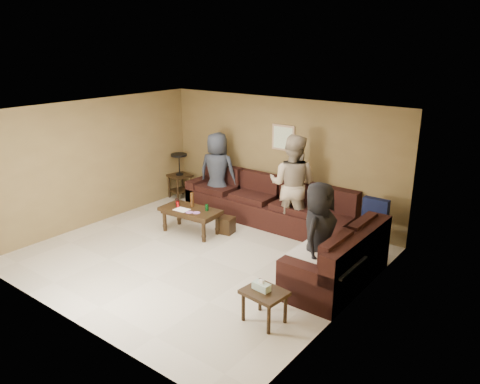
{
  "coord_description": "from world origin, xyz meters",
  "views": [
    {
      "loc": [
        5.07,
        -5.42,
        3.58
      ],
      "look_at": [
        0.25,
        0.85,
        1.0
      ],
      "focal_mm": 35.0,
      "sensor_mm": 36.0,
      "label": 1
    }
  ],
  "objects_px": {
    "coffee_table": "(190,212)",
    "person_right": "(318,235)",
    "sectional_sofa": "(286,223)",
    "end_table_left": "(180,175)",
    "waste_bin": "(227,225)",
    "person_middle": "(292,185)",
    "side_table_right": "(264,295)",
    "person_left": "(217,172)"
  },
  "relations": [
    {
      "from": "waste_bin",
      "to": "person_middle",
      "type": "distance_m",
      "value": 1.49
    },
    {
      "from": "end_table_left",
      "to": "side_table_right",
      "type": "bearing_deg",
      "value": -33.82
    },
    {
      "from": "side_table_right",
      "to": "person_middle",
      "type": "height_order",
      "value": "person_middle"
    },
    {
      "from": "waste_bin",
      "to": "person_middle",
      "type": "bearing_deg",
      "value": 39.86
    },
    {
      "from": "person_middle",
      "to": "person_right",
      "type": "height_order",
      "value": "person_middle"
    },
    {
      "from": "coffee_table",
      "to": "person_left",
      "type": "bearing_deg",
      "value": 107.52
    },
    {
      "from": "end_table_left",
      "to": "person_left",
      "type": "relative_size",
      "value": 0.62
    },
    {
      "from": "side_table_right",
      "to": "waste_bin",
      "type": "bearing_deg",
      "value": 138.36
    },
    {
      "from": "end_table_left",
      "to": "side_table_right",
      "type": "distance_m",
      "value": 5.42
    },
    {
      "from": "person_middle",
      "to": "person_right",
      "type": "relative_size",
      "value": 1.18
    },
    {
      "from": "person_left",
      "to": "person_right",
      "type": "height_order",
      "value": "person_left"
    },
    {
      "from": "end_table_left",
      "to": "waste_bin",
      "type": "relative_size",
      "value": 3.34
    },
    {
      "from": "waste_bin",
      "to": "person_left",
      "type": "bearing_deg",
      "value": 137.34
    },
    {
      "from": "waste_bin",
      "to": "person_right",
      "type": "distance_m",
      "value": 2.54
    },
    {
      "from": "sectional_sofa",
      "to": "side_table_right",
      "type": "xyz_separation_m",
      "value": [
        1.21,
        -2.46,
        0.07
      ]
    },
    {
      "from": "coffee_table",
      "to": "sectional_sofa",
      "type": "bearing_deg",
      "value": 27.0
    },
    {
      "from": "sectional_sofa",
      "to": "person_middle",
      "type": "distance_m",
      "value": 0.75
    },
    {
      "from": "sectional_sofa",
      "to": "person_left",
      "type": "height_order",
      "value": "person_left"
    },
    {
      "from": "coffee_table",
      "to": "side_table_right",
      "type": "bearing_deg",
      "value": -29.63
    },
    {
      "from": "side_table_right",
      "to": "waste_bin",
      "type": "relative_size",
      "value": 1.88
    },
    {
      "from": "person_left",
      "to": "end_table_left",
      "type": "bearing_deg",
      "value": -20.48
    },
    {
      "from": "sectional_sofa",
      "to": "person_middle",
      "type": "height_order",
      "value": "person_middle"
    },
    {
      "from": "coffee_table",
      "to": "end_table_left",
      "type": "relative_size",
      "value": 1.13
    },
    {
      "from": "coffee_table",
      "to": "person_right",
      "type": "height_order",
      "value": "person_right"
    },
    {
      "from": "person_left",
      "to": "person_right",
      "type": "xyz_separation_m",
      "value": [
        3.33,
        -1.62,
        -0.04
      ]
    },
    {
      "from": "sectional_sofa",
      "to": "person_left",
      "type": "relative_size",
      "value": 2.7
    },
    {
      "from": "person_left",
      "to": "person_middle",
      "type": "bearing_deg",
      "value": 160.18
    },
    {
      "from": "end_table_left",
      "to": "person_middle",
      "type": "bearing_deg",
      "value": -3.2
    },
    {
      "from": "end_table_left",
      "to": "waste_bin",
      "type": "distance_m",
      "value": 2.45
    },
    {
      "from": "waste_bin",
      "to": "person_left",
      "type": "distance_m",
      "value": 1.51
    },
    {
      "from": "sectional_sofa",
      "to": "person_right",
      "type": "bearing_deg",
      "value": -41.98
    },
    {
      "from": "sectional_sofa",
      "to": "side_table_right",
      "type": "bearing_deg",
      "value": -63.8
    },
    {
      "from": "sectional_sofa",
      "to": "end_table_left",
      "type": "relative_size",
      "value": 4.35
    },
    {
      "from": "person_right",
      "to": "waste_bin",
      "type": "bearing_deg",
      "value": 65.44
    },
    {
      "from": "coffee_table",
      "to": "person_right",
      "type": "xyz_separation_m",
      "value": [
        2.91,
        -0.31,
        0.4
      ]
    },
    {
      "from": "coffee_table",
      "to": "waste_bin",
      "type": "distance_m",
      "value": 0.74
    },
    {
      "from": "coffee_table",
      "to": "person_right",
      "type": "distance_m",
      "value": 2.96
    },
    {
      "from": "sectional_sofa",
      "to": "waste_bin",
      "type": "distance_m",
      "value": 1.17
    },
    {
      "from": "coffee_table",
      "to": "waste_bin",
      "type": "bearing_deg",
      "value": 35.88
    },
    {
      "from": "side_table_right",
      "to": "person_right",
      "type": "distance_m",
      "value": 1.38
    },
    {
      "from": "end_table_left",
      "to": "person_left",
      "type": "bearing_deg",
      "value": -3.61
    },
    {
      "from": "waste_bin",
      "to": "person_left",
      "type": "xyz_separation_m",
      "value": [
        -0.98,
        0.9,
        0.7
      ]
    }
  ]
}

